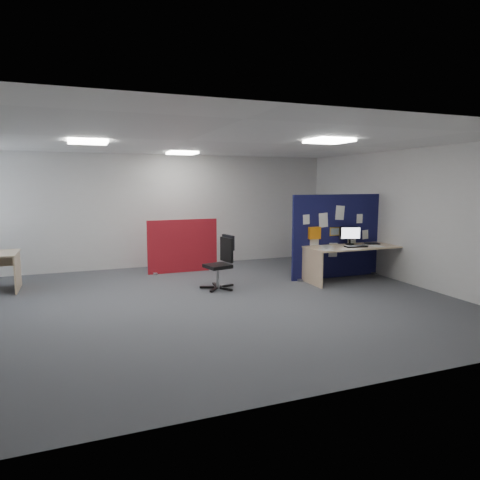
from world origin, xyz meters
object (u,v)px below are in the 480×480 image
object	(u,v)px
monitor_main	(350,235)
office_chair	(222,259)
red_divider	(183,246)
main_desk	(351,253)
navy_divider	(337,236)

from	to	relation	value
monitor_main	office_chair	world-z (taller)	monitor_main
monitor_main	red_divider	distance (m)	3.70
main_desk	red_divider	bearing A→B (deg)	146.27
monitor_main	red_divider	size ratio (longest dim) A/B	0.27
red_divider	office_chair	size ratio (longest dim) A/B	1.58
navy_divider	office_chair	distance (m)	2.64
navy_divider	monitor_main	xyz separation A→B (m)	(0.18, -0.21, 0.05)
navy_divider	office_chair	size ratio (longest dim) A/B	2.14
navy_divider	main_desk	size ratio (longest dim) A/B	1.10
monitor_main	red_divider	xyz separation A→B (m)	(-3.14, 1.92, -0.35)
monitor_main	office_chair	xyz separation A→B (m)	(-2.79, 0.14, -0.37)
navy_divider	monitor_main	size ratio (longest dim) A/B	5.08
navy_divider	main_desk	world-z (taller)	navy_divider
navy_divider	main_desk	bearing A→B (deg)	-71.66
navy_divider	red_divider	bearing A→B (deg)	150.11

